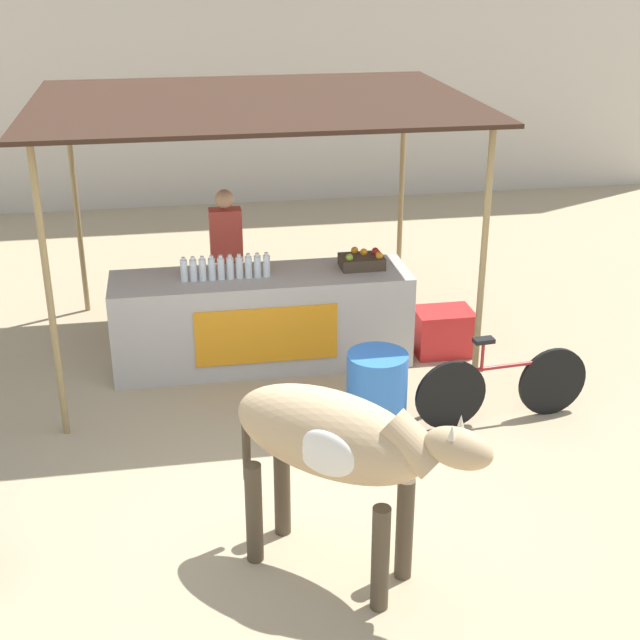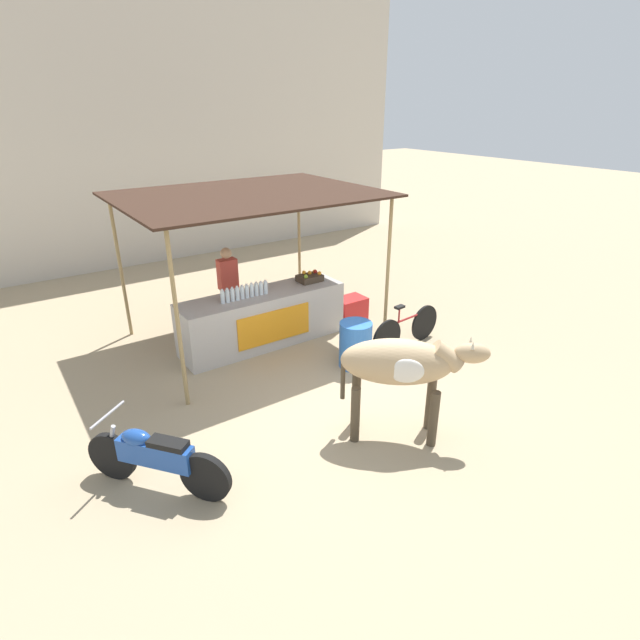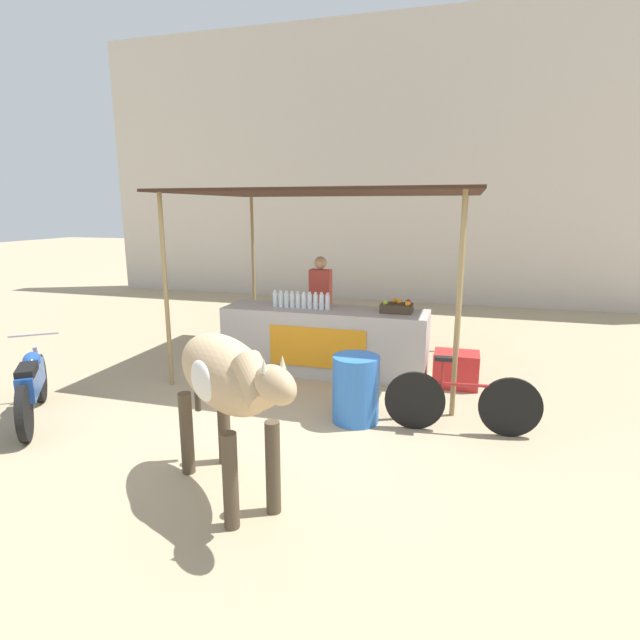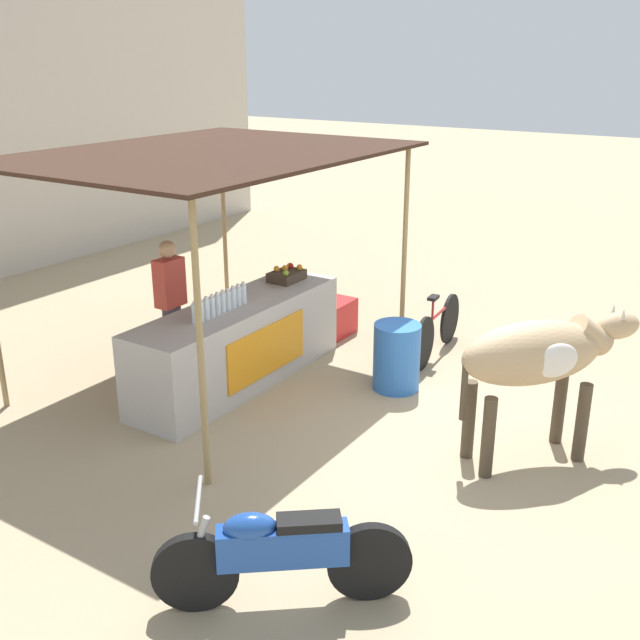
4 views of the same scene
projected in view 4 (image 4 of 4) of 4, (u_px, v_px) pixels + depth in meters
The scene contains 11 objects.
ground_plane at pixel (409, 430), 7.65m from camera, with size 60.00×60.00×0.00m, color tan.
stall_counter at pixel (239, 343), 8.61m from camera, with size 3.00×0.82×0.96m.
stall_awning at pixel (210, 161), 8.07m from camera, with size 4.20×3.20×2.64m.
water_bottle_row at pixel (220, 303), 8.11m from camera, with size 0.88×0.07×0.25m.
fruit_crate at pixel (287, 275), 9.28m from camera, with size 0.44×0.32×0.18m.
vendor_behind_counter at pixel (171, 308), 8.65m from camera, with size 0.34×0.22×1.65m.
cooler_box at pixel (333, 318), 10.14m from camera, with size 0.60×0.44×0.48m, color red.
water_barrel at pixel (397, 357), 8.47m from camera, with size 0.53×0.53×0.78m, color blue.
cow at pixel (538, 357), 6.79m from camera, with size 1.63×1.45×1.44m.
motorcycle_parked at pixel (280, 552), 5.11m from camera, with size 1.18×1.46×0.90m.
bicycle_leaning at pixel (437, 329), 9.42m from camera, with size 1.66×0.19×0.85m.
Camera 4 is at (-6.22, -2.93, 3.65)m, focal length 42.00 mm.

